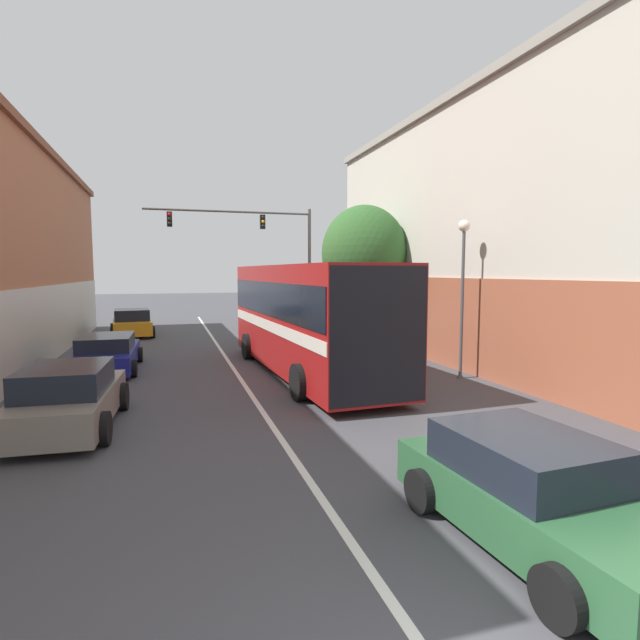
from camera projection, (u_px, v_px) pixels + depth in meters
name	position (u px, v px, depth m)	size (l,w,h in m)	color
lane_center_line	(233.00, 368.00, 17.72)	(0.14, 42.02, 0.01)	silver
building_right_storefront	(558.00, 230.00, 18.20)	(8.49, 22.93, 9.65)	#B7B2A3
bus	(306.00, 313.00, 16.65)	(3.30, 11.05, 3.62)	maroon
hatchback_foreground	(533.00, 493.00, 6.26)	(2.17, 4.07, 1.35)	#285633
parked_car_left_near	(132.00, 323.00, 26.46)	(2.41, 4.01, 1.44)	orange
parked_car_left_mid	(69.00, 399.00, 10.76)	(2.21, 4.30, 1.43)	slate
parked_car_left_far	(107.00, 354.00, 17.19)	(2.13, 4.64, 1.26)	navy
traffic_signal_gantry	(264.00, 241.00, 28.62)	(9.38, 0.36, 7.08)	#514C47
street_lamp	(463.00, 278.00, 15.74)	(0.37, 0.37, 5.03)	#47474C
street_tree_near	(353.00, 261.00, 24.05)	(2.70, 2.43, 5.42)	brown
street_tree_far	(364.00, 253.00, 21.45)	(3.73, 3.35, 6.26)	#3D2D1E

